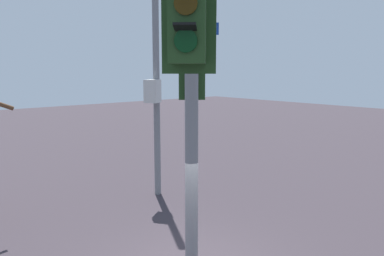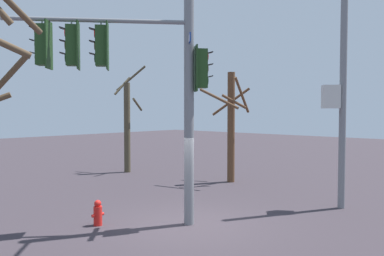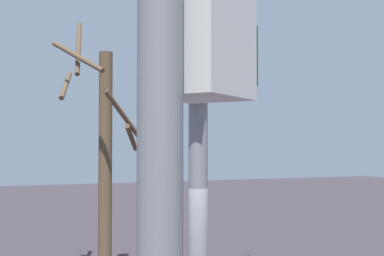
# 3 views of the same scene
# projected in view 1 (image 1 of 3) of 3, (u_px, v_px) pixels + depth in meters

# --- Properties ---
(main_signal_pole_assembly) EXTENTS (4.43, 5.64, 8.62)m
(main_signal_pole_assembly) POSITION_uv_depth(u_px,v_px,m) (196.00, 48.00, 6.51)
(main_signal_pole_assembly) COLOR slate
(main_signal_pole_assembly) RESTS_ON ground
(secondary_pole_assembly) EXTENTS (0.67, 0.79, 8.46)m
(secondary_pole_assembly) POSITION_uv_depth(u_px,v_px,m) (155.00, 81.00, 12.84)
(secondary_pole_assembly) COLOR slate
(secondary_pole_assembly) RESTS_ON ground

